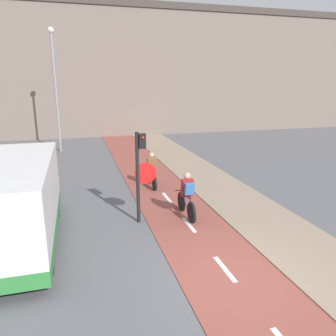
# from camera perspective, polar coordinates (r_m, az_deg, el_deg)

# --- Properties ---
(ground_plane) EXTENTS (120.00, 120.00, 0.00)m
(ground_plane) POSITION_cam_1_polar(r_m,az_deg,el_deg) (7.65, 11.53, -18.87)
(ground_plane) COLOR #5B5B60
(bike_lane) EXTENTS (2.36, 60.00, 0.02)m
(bike_lane) POSITION_cam_1_polar(r_m,az_deg,el_deg) (7.65, 11.52, -18.79)
(bike_lane) COLOR brown
(bike_lane) RESTS_ON ground_plane
(sidewalk_strip) EXTENTS (2.40, 60.00, 0.05)m
(sidewalk_strip) POSITION_cam_1_polar(r_m,az_deg,el_deg) (8.87, 25.85, -14.94)
(sidewalk_strip) COLOR gray
(sidewalk_strip) RESTS_ON ground_plane
(building_row_background) EXTENTS (60.00, 5.20, 10.05)m
(building_row_background) POSITION_cam_1_polar(r_m,az_deg,el_deg) (28.62, -9.91, 16.24)
(building_row_background) COLOR slate
(building_row_background) RESTS_ON ground_plane
(traffic_light_pole) EXTENTS (0.67, 0.25, 2.80)m
(traffic_light_pole) POSITION_cam_1_polar(r_m,az_deg,el_deg) (9.76, -4.82, 0.16)
(traffic_light_pole) COLOR black
(traffic_light_pole) RESTS_ON ground_plane
(street_lamp_far) EXTENTS (0.36, 0.36, 7.24)m
(street_lamp_far) POSITION_cam_1_polar(r_m,az_deg,el_deg) (21.09, -19.12, 14.51)
(street_lamp_far) COLOR gray
(street_lamp_far) RESTS_ON ground_plane
(cyclist_near) EXTENTS (0.46, 1.65, 1.48)m
(cyclist_near) POSITION_cam_1_polar(r_m,az_deg,el_deg) (10.40, 3.32, -4.89)
(cyclist_near) COLOR black
(cyclist_near) RESTS_ON ground_plane
(cyclist_far) EXTENTS (0.46, 1.60, 1.45)m
(cyclist_far) POSITION_cam_1_polar(r_m,az_deg,el_deg) (13.38, -2.86, -0.59)
(cyclist_far) COLOR black
(cyclist_far) RESTS_ON ground_plane
(van) EXTENTS (2.20, 5.24, 2.27)m
(van) POSITION_cam_1_polar(r_m,az_deg,el_deg) (9.42, -25.85, -5.86)
(van) COLOR white
(van) RESTS_ON ground_plane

